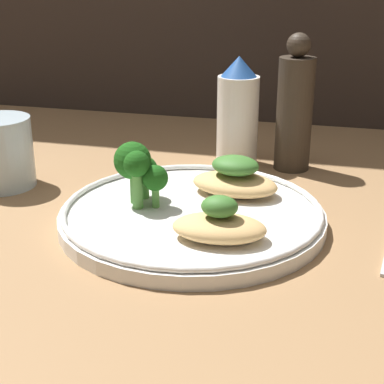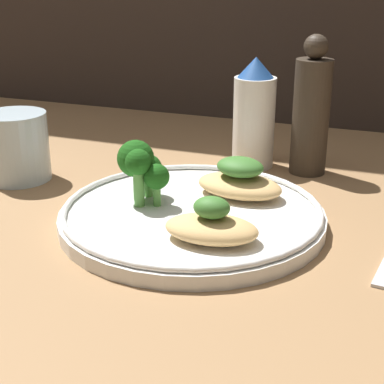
# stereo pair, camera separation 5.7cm
# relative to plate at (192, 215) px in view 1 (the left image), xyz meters

# --- Properties ---
(ground_plane) EXTENTS (1.80, 1.80, 0.01)m
(ground_plane) POSITION_rel_plate_xyz_m (0.00, 0.00, -0.01)
(ground_plane) COLOR #936D47
(plate) EXTENTS (0.26, 0.26, 0.02)m
(plate) POSITION_rel_plate_xyz_m (0.00, 0.00, 0.00)
(plate) COLOR white
(plate) RESTS_ON ground_plane
(grilled_meat_front) EXTENTS (0.09, 0.06, 0.04)m
(grilled_meat_front) POSITION_rel_plate_xyz_m (0.04, -0.06, 0.02)
(grilled_meat_front) COLOR tan
(grilled_meat_front) RESTS_ON plate
(grilled_meat_middle) EXTENTS (0.10, 0.07, 0.04)m
(grilled_meat_middle) POSITION_rel_plate_xyz_m (0.03, 0.06, 0.02)
(grilled_meat_middle) COLOR tan
(grilled_meat_middle) RESTS_ON plate
(broccoli_bunch) EXTENTS (0.06, 0.06, 0.06)m
(broccoli_bunch) POSITION_rel_plate_xyz_m (-0.06, 0.01, 0.04)
(broccoli_bunch) COLOR #569942
(broccoli_bunch) RESTS_ON plate
(sauce_bottle) EXTENTS (0.05, 0.05, 0.14)m
(sauce_bottle) POSITION_rel_plate_xyz_m (0.01, 0.20, 0.06)
(sauce_bottle) COLOR white
(sauce_bottle) RESTS_ON ground_plane
(pepper_grinder) EXTENTS (0.04, 0.04, 0.17)m
(pepper_grinder) POSITION_rel_plate_xyz_m (0.08, 0.20, 0.07)
(pepper_grinder) COLOR #382D23
(pepper_grinder) RESTS_ON ground_plane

